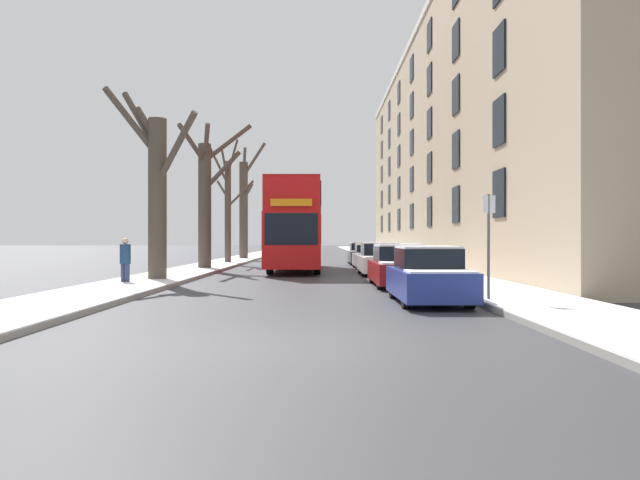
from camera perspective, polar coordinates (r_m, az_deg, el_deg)
name	(u,v)px	position (r m, az deg, el deg)	size (l,w,h in m)	color
ground_plane	(284,344)	(9.14, -3.63, -10.32)	(320.00, 320.00, 0.00)	#38383D
sidewalk_left	(261,254)	(62.33, -5.94, -1.42)	(2.86, 130.00, 0.16)	gray
sidewalk_right	(369,254)	(62.22, 4.95, -1.43)	(2.86, 130.00, 0.16)	gray
terrace_facade_right	(474,147)	(43.84, 15.11, 8.96)	(9.10, 54.10, 16.92)	tan
bare_tree_left_0	(156,188)	(22.76, -16.06, 5.02)	(3.84, 2.62, 7.60)	#4C4238
bare_tree_left_1	(206,198)	(31.10, -11.30, 4.15)	(3.42, 3.06, 7.95)	#4C4238
bare_tree_left_2	(228,206)	(38.49, -9.17, 3.40)	(2.86, 2.43, 8.11)	#4C4238
bare_tree_left_3	(244,206)	(46.86, -7.57, 3.41)	(2.45, 2.13, 9.51)	#4C4238
double_decker_bus	(297,223)	(30.51, -2.33, 1.73)	(2.62, 11.33, 4.53)	red
parked_car_0	(428,277)	(15.07, 10.80, -3.63)	(1.73, 3.99, 1.48)	navy
parked_car_1	(400,267)	(20.37, 7.97, -2.66)	(1.88, 4.54, 1.49)	maroon
parked_car_2	(380,260)	(26.88, 6.04, -2.00)	(1.89, 4.48, 1.52)	silver
parked_car_3	(369,257)	(32.67, 4.97, -1.70)	(1.74, 4.14, 1.43)	#9EA3AD
parked_car_4	(362,254)	(38.05, 4.27, -1.42)	(1.77, 4.20, 1.50)	#474C56
pedestrian_left_sidewalk	(126,260)	(21.27, -18.87, -1.88)	(0.37, 0.37, 1.71)	navy
street_sign_post	(489,242)	(14.80, 16.54, -0.19)	(0.32, 0.07, 2.78)	#4C4F54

